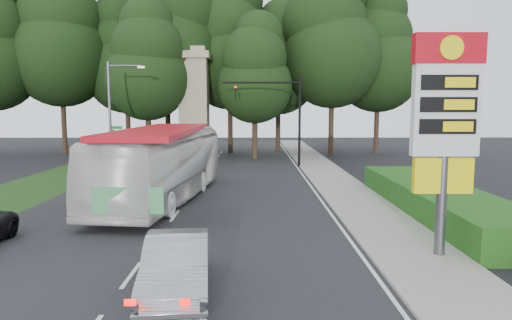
{
  "coord_description": "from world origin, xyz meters",
  "views": [
    {
      "loc": [
        3.42,
        -11.77,
        4.66
      ],
      "look_at": [
        3.52,
        9.63,
        2.2
      ],
      "focal_mm": 32.0,
      "sensor_mm": 36.0,
      "label": 1
    }
  ],
  "objects_px": {
    "traffic_signal_mast": "(283,108)",
    "transit_bus": "(163,165)",
    "sedan_silver": "(177,266)",
    "monument": "(194,103)",
    "streetlight_signs": "(113,111)",
    "gas_station_pylon": "(446,115)"
  },
  "relations": [
    {
      "from": "traffic_signal_mast",
      "to": "streetlight_signs",
      "type": "height_order",
      "value": "streetlight_signs"
    },
    {
      "from": "transit_bus",
      "to": "sedan_silver",
      "type": "distance_m",
      "value": 12.03
    },
    {
      "from": "gas_station_pylon",
      "to": "transit_bus",
      "type": "xyz_separation_m",
      "value": [
        -10.35,
        8.88,
        -2.62
      ]
    },
    {
      "from": "sedan_silver",
      "to": "transit_bus",
      "type": "bearing_deg",
      "value": 96.87
    },
    {
      "from": "monument",
      "to": "transit_bus",
      "type": "relative_size",
      "value": 0.77
    },
    {
      "from": "traffic_signal_mast",
      "to": "transit_bus",
      "type": "bearing_deg",
      "value": -117.49
    },
    {
      "from": "gas_station_pylon",
      "to": "sedan_silver",
      "type": "height_order",
      "value": "gas_station_pylon"
    },
    {
      "from": "traffic_signal_mast",
      "to": "transit_bus",
      "type": "distance_m",
      "value": 15.07
    },
    {
      "from": "monument",
      "to": "sedan_silver",
      "type": "xyz_separation_m",
      "value": [
        3.5,
        -30.81,
        -4.37
      ]
    },
    {
      "from": "traffic_signal_mast",
      "to": "transit_bus",
      "type": "relative_size",
      "value": 0.55
    },
    {
      "from": "sedan_silver",
      "to": "monument",
      "type": "bearing_deg",
      "value": 90.59
    },
    {
      "from": "traffic_signal_mast",
      "to": "monument",
      "type": "xyz_separation_m",
      "value": [
        -7.68,
        6.0,
        0.43
      ]
    },
    {
      "from": "gas_station_pylon",
      "to": "sedan_silver",
      "type": "relative_size",
      "value": 1.53
    },
    {
      "from": "transit_bus",
      "to": "gas_station_pylon",
      "type": "bearing_deg",
      "value": -33.89
    },
    {
      "from": "monument",
      "to": "streetlight_signs",
      "type": "bearing_deg",
      "value": -121.97
    },
    {
      "from": "traffic_signal_mast",
      "to": "sedan_silver",
      "type": "bearing_deg",
      "value": -99.56
    },
    {
      "from": "transit_bus",
      "to": "streetlight_signs",
      "type": "bearing_deg",
      "value": 124.42
    },
    {
      "from": "transit_bus",
      "to": "sedan_silver",
      "type": "xyz_separation_m",
      "value": [
        2.65,
        -11.69,
        -1.09
      ]
    },
    {
      "from": "gas_station_pylon",
      "to": "sedan_silver",
      "type": "xyz_separation_m",
      "value": [
        -7.7,
        -2.81,
        -3.71
      ]
    },
    {
      "from": "monument",
      "to": "transit_bus",
      "type": "height_order",
      "value": "monument"
    },
    {
      "from": "gas_station_pylon",
      "to": "traffic_signal_mast",
      "type": "bearing_deg",
      "value": 99.09
    },
    {
      "from": "streetlight_signs",
      "to": "monument",
      "type": "relative_size",
      "value": 0.8
    }
  ]
}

